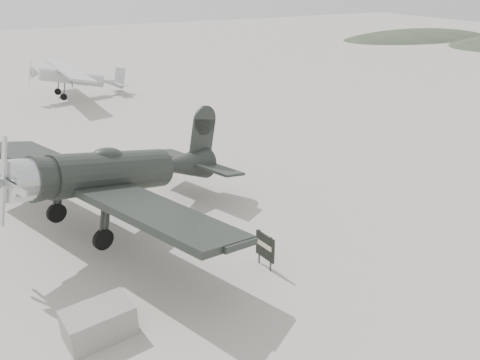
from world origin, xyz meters
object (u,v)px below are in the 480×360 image
(highwing_monoplane, at_px, (75,75))
(equipment_block, at_px, (99,323))
(lowwing_monoplane, at_px, (121,172))
(sign_board, at_px, (265,247))

(highwing_monoplane, height_order, equipment_block, highwing_monoplane)
(lowwing_monoplane, distance_m, highwing_monoplane, 22.07)
(sign_board, bearing_deg, lowwing_monoplane, 114.13)
(sign_board, bearing_deg, equipment_block, 177.89)
(highwing_monoplane, relative_size, equipment_block, 5.67)
(sign_board, bearing_deg, highwing_monoplane, 83.12)
(equipment_block, height_order, sign_board, sign_board)
(highwing_monoplane, xyz_separation_m, equipment_block, (-4.30, -27.74, -1.36))
(lowwing_monoplane, height_order, highwing_monoplane, lowwing_monoplane)
(equipment_block, bearing_deg, lowwing_monoplane, 68.38)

